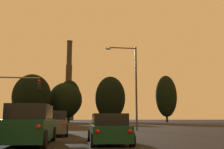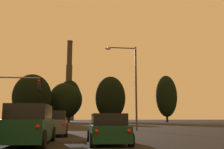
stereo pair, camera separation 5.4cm
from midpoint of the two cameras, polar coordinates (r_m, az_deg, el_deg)
hatchback_right_lane_second at (r=12.99m, az=-0.77°, el=-11.95°), size 1.97×4.13×1.44m
suv_center_lane_second at (r=13.16m, az=-17.52°, el=-10.47°), size 2.21×4.94×1.86m
pickup_truck_center_lane_front at (r=20.42m, az=-12.65°, el=-10.47°), size 2.31×5.55×1.82m
street_lamp at (r=27.71m, az=4.23°, el=-0.80°), size 3.40×0.36×8.83m
smokestack at (r=180.56m, az=-9.40°, el=-2.99°), size 7.85×7.85×54.97m
treeline_left_mid at (r=84.65m, az=-17.02°, el=-4.65°), size 11.77×10.60×14.86m
treeline_right_mid at (r=90.69m, az=11.77°, el=-4.63°), size 7.19×6.48×15.72m
treeline_center_right at (r=85.60m, az=-0.33°, el=-5.14°), size 9.81×8.83×14.90m
treeline_far_right at (r=90.91m, az=-10.04°, el=-5.46°), size 11.26×10.13×13.41m
treeline_center_left at (r=91.24m, az=-9.27°, el=-5.18°), size 7.94×7.14×14.40m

